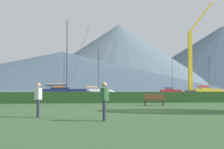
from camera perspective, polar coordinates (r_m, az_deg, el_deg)
The scene contains 15 objects.
ground_plane at distance 20.63m, azimuth 6.49°, elevation -6.19°, with size 1000.00×1000.00×0.00m, color #385B33.
harbor_water at distance 157.05m, azimuth -5.73°, elevation -2.81°, with size 320.00×246.00×0.00m, color gray.
hedge_line at distance 31.38m, azimuth 1.60°, elevation -3.93°, with size 80.00×1.20×1.03m, color #284C23.
sailboat_slip_1 at distance 69.26m, azimuth -2.69°, elevation -2.95°, with size 7.50×2.44×9.75m.
sailboat_slip_2 at distance 54.89m, azimuth -8.36°, elevation -2.95°, with size 9.24×3.39×12.59m.
sailboat_slip_4 at distance 96.27m, azimuth -8.55°, elevation -2.71°, with size 8.12×3.33×11.51m.
sailboat_slip_5 at distance 94.94m, azimuth 10.10°, elevation -2.78°, with size 6.71×2.33×10.05m.
sailboat_slip_6 at distance 90.08m, azimuth 16.08°, elevation -2.67°, with size 8.44×2.54×9.76m.
park_bench_near_path at distance 26.23m, azimuth 7.26°, elevation -4.20°, with size 1.59×0.62×0.95m.
person_seated_viewer at distance 16.13m, azimuth -12.57°, elevation -3.78°, with size 0.36×0.57×1.65m.
person_standing_walker at distance 14.07m, azimuth -1.33°, elevation -4.06°, with size 0.36×0.57×1.65m.
dock_crane at distance 79.51m, azimuth 13.45°, elevation 1.65°, with size 6.64×2.00×21.65m.
distant_hill_west_ridge at distance 445.18m, azimuth 18.63°, elevation 2.83°, with size 261.39×261.39×80.67m, color #425666.
distant_hill_central_peak at distance 363.87m, azimuth 1.18°, elevation 3.08°, with size 212.19×212.19×71.08m, color slate.
distant_hill_far_shoulder at distance 311.15m, azimuth -8.57°, elevation 0.69°, with size 290.33×290.33×35.07m, color #425666.
Camera 1 is at (-4.98, -19.97, 1.40)m, focal length 53.19 mm.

